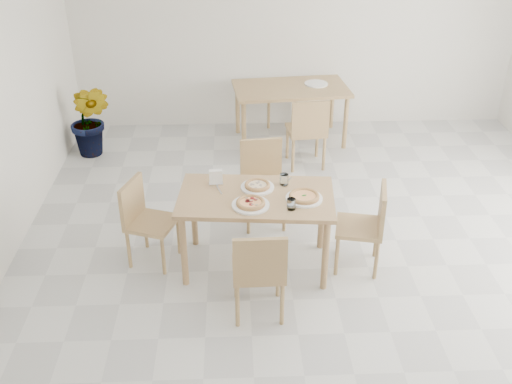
{
  "coord_description": "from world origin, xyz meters",
  "views": [
    {
      "loc": [
        -0.87,
        -4.49,
        3.38
      ],
      "look_at": [
        -0.68,
        0.09,
        0.79
      ],
      "focal_mm": 42.0,
      "sensor_mm": 36.0,
      "label": 1
    }
  ],
  "objects_px": {
    "pizza_pepperoni": "(251,203)",
    "chair_east": "(368,222)",
    "second_table": "(291,93)",
    "potted_plant": "(91,120)",
    "plate_mushroom": "(257,187)",
    "main_table": "(256,204)",
    "pizza_margherita": "(304,196)",
    "pizza_mushroom": "(257,185)",
    "chair_back_n": "(277,85)",
    "plate_empty": "(316,84)",
    "napkin_holder": "(216,178)",
    "chair_north": "(263,176)",
    "plate_margherita": "(304,198)",
    "chair_west": "(144,216)",
    "chair_south": "(259,269)",
    "chair_back_s": "(308,128)",
    "tumbler_b": "(291,204)",
    "plate_pepperoni": "(251,205)"
  },
  "relations": [
    {
      "from": "chair_east",
      "to": "napkin_holder",
      "type": "xyz_separation_m",
      "value": [
        -1.37,
        0.28,
        0.34
      ]
    },
    {
      "from": "pizza_margherita",
      "to": "pizza_mushroom",
      "type": "xyz_separation_m",
      "value": [
        -0.4,
        0.22,
        0.0
      ]
    },
    {
      "from": "chair_south",
      "to": "chair_west",
      "type": "relative_size",
      "value": 1.04
    },
    {
      "from": "plate_mushroom",
      "to": "napkin_holder",
      "type": "bearing_deg",
      "value": 167.19
    },
    {
      "from": "second_table",
      "to": "potted_plant",
      "type": "relative_size",
      "value": 1.61
    },
    {
      "from": "chair_north",
      "to": "napkin_holder",
      "type": "height_order",
      "value": "napkin_holder"
    },
    {
      "from": "chair_south",
      "to": "plate_mushroom",
      "type": "relative_size",
      "value": 2.84
    },
    {
      "from": "plate_pepperoni",
      "to": "napkin_holder",
      "type": "relative_size",
      "value": 2.23
    },
    {
      "from": "main_table",
      "to": "plate_mushroom",
      "type": "distance_m",
      "value": 0.17
    },
    {
      "from": "plate_margherita",
      "to": "pizza_margherita",
      "type": "xyz_separation_m",
      "value": [
        0.0,
        0.0,
        0.02
      ]
    },
    {
      "from": "chair_back_s",
      "to": "potted_plant",
      "type": "distance_m",
      "value": 2.72
    },
    {
      "from": "main_table",
      "to": "napkin_holder",
      "type": "height_order",
      "value": "napkin_holder"
    },
    {
      "from": "plate_mushroom",
      "to": "pizza_margherita",
      "type": "xyz_separation_m",
      "value": [
        0.4,
        -0.22,
        0.02
      ]
    },
    {
      "from": "chair_west",
      "to": "chair_back_n",
      "type": "xyz_separation_m",
      "value": [
        1.48,
        3.4,
        0.05
      ]
    },
    {
      "from": "pizza_margherita",
      "to": "plate_empty",
      "type": "height_order",
      "value": "pizza_margherita"
    },
    {
      "from": "napkin_holder",
      "to": "plate_margherita",
      "type": "bearing_deg",
      "value": -25.23
    },
    {
      "from": "pizza_margherita",
      "to": "second_table",
      "type": "xyz_separation_m",
      "value": [
        0.15,
        2.89,
        -0.12
      ]
    },
    {
      "from": "plate_margherita",
      "to": "chair_back_n",
      "type": "distance_m",
      "value": 3.62
    },
    {
      "from": "chair_north",
      "to": "tumbler_b",
      "type": "relative_size",
      "value": 8.79
    },
    {
      "from": "main_table",
      "to": "plate_margherita",
      "type": "bearing_deg",
      "value": -6.25
    },
    {
      "from": "plate_empty",
      "to": "plate_mushroom",
      "type": "bearing_deg",
      "value": -107.91
    },
    {
      "from": "napkin_holder",
      "to": "pizza_pepperoni",
      "type": "bearing_deg",
      "value": -56.44
    },
    {
      "from": "main_table",
      "to": "chair_east",
      "type": "distance_m",
      "value": 1.03
    },
    {
      "from": "pizza_margherita",
      "to": "chair_west",
      "type": "bearing_deg",
      "value": 171.27
    },
    {
      "from": "chair_south",
      "to": "napkin_holder",
      "type": "height_order",
      "value": "napkin_holder"
    },
    {
      "from": "plate_pepperoni",
      "to": "chair_back_s",
      "type": "relative_size",
      "value": 0.36
    },
    {
      "from": "pizza_pepperoni",
      "to": "chair_back_n",
      "type": "distance_m",
      "value": 3.75
    },
    {
      "from": "chair_east",
      "to": "chair_back_s",
      "type": "bearing_deg",
      "value": -159.38
    },
    {
      "from": "chair_east",
      "to": "plate_margherita",
      "type": "relative_size",
      "value": 2.58
    },
    {
      "from": "chair_back_s",
      "to": "plate_empty",
      "type": "relative_size",
      "value": 2.95
    },
    {
      "from": "second_table",
      "to": "plate_empty",
      "type": "height_order",
      "value": "plate_empty"
    },
    {
      "from": "plate_mushroom",
      "to": "pizza_margherita",
      "type": "relative_size",
      "value": 1.01
    },
    {
      "from": "main_table",
      "to": "chair_back_s",
      "type": "distance_m",
      "value": 2.12
    },
    {
      "from": "plate_margherita",
      "to": "pizza_margherita",
      "type": "relative_size",
      "value": 1.09
    },
    {
      "from": "chair_north",
      "to": "chair_west",
      "type": "height_order",
      "value": "chair_north"
    },
    {
      "from": "plate_margherita",
      "to": "chair_south",
      "type": "bearing_deg",
      "value": -123.1
    },
    {
      "from": "pizza_margherita",
      "to": "plate_pepperoni",
      "type": "bearing_deg",
      "value": -168.75
    },
    {
      "from": "pizza_pepperoni",
      "to": "napkin_holder",
      "type": "height_order",
      "value": "napkin_holder"
    },
    {
      "from": "main_table",
      "to": "chair_north",
      "type": "relative_size",
      "value": 1.65
    },
    {
      "from": "main_table",
      "to": "chair_back_n",
      "type": "relative_size",
      "value": 1.59
    },
    {
      "from": "chair_north",
      "to": "pizza_pepperoni",
      "type": "distance_m",
      "value": 1.05
    },
    {
      "from": "pizza_mushroom",
      "to": "chair_east",
      "type": "bearing_deg",
      "value": -11.32
    },
    {
      "from": "chair_south",
      "to": "potted_plant",
      "type": "xyz_separation_m",
      "value": [
        -1.97,
        3.19,
        -0.02
      ]
    },
    {
      "from": "chair_south",
      "to": "chair_east",
      "type": "bearing_deg",
      "value": -147.77
    },
    {
      "from": "main_table",
      "to": "pizza_pepperoni",
      "type": "xyz_separation_m",
      "value": [
        -0.05,
        -0.18,
        0.12
      ]
    },
    {
      "from": "second_table",
      "to": "napkin_holder",
      "type": "bearing_deg",
      "value": -115.38
    },
    {
      "from": "plate_mushroom",
      "to": "second_table",
      "type": "xyz_separation_m",
      "value": [
        0.55,
        2.67,
        -0.09
      ]
    },
    {
      "from": "plate_mushroom",
      "to": "plate_margherita",
      "type": "bearing_deg",
      "value": -28.68
    },
    {
      "from": "pizza_pepperoni",
      "to": "chair_east",
      "type": "bearing_deg",
      "value": 6.04
    },
    {
      "from": "chair_back_n",
      "to": "potted_plant",
      "type": "xyz_separation_m",
      "value": [
        -2.42,
        -1.07,
        -0.05
      ]
    }
  ]
}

